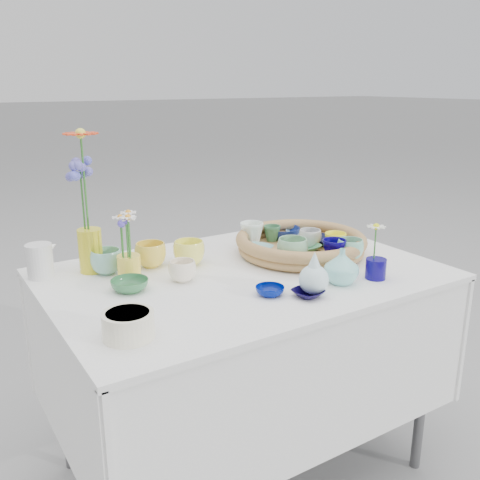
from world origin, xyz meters
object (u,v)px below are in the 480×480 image
wicker_tray (301,244)px  bud_vase_seafoam (342,266)px  tall_vase_yellow (91,250)px  display_table (243,465)px

wicker_tray → bud_vase_seafoam: (-0.08, -0.30, 0.02)m
tall_vase_yellow → display_table: bearing=-32.8°
display_table → wicker_tray: size_ratio=2.66×
display_table → bud_vase_seafoam: 0.88m
wicker_tray → tall_vase_yellow: (-0.70, 0.22, 0.03)m
wicker_tray → bud_vase_seafoam: bud_vase_seafoam is taller
display_table → tall_vase_yellow: tall_vase_yellow is taller
display_table → wicker_tray: 0.85m
display_table → tall_vase_yellow: (-0.42, 0.27, 0.84)m
wicker_tray → tall_vase_yellow: 0.74m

